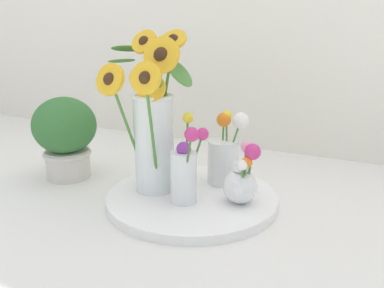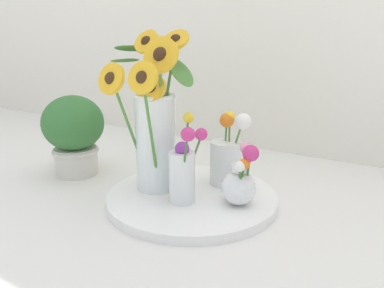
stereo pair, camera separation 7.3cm
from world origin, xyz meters
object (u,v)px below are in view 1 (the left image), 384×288
Objects in this scene: vase_small_center at (185,169)px; vase_small_back at (224,155)px; serving_tray at (192,198)px; vase_bulb_right at (242,181)px; mason_jar_sunflowers at (153,126)px; potted_plant at (65,134)px.

vase_small_center is 0.16m from vase_small_back.
vase_bulb_right reaches higher than serving_tray.
mason_jar_sunflowers is 0.32m from potted_plant.
potted_plant is at bearing -178.82° from vase_bulb_right.
vase_small_center is 0.14m from vase_bulb_right.
vase_bulb_right is (0.12, 0.05, -0.03)m from vase_small_center.
vase_small_center is at bearing -156.54° from vase_bulb_right.
vase_small_back is 0.81× the size of potted_plant.
potted_plant is at bearing -178.91° from serving_tray.
mason_jar_sunflowers is 1.94× the size of vase_small_center.
mason_jar_sunflowers is 0.14m from vase_small_center.
serving_tray is 0.15m from vase_small_back.
potted_plant reaches higher than vase_bulb_right.
serving_tray is at bearing 1.09° from potted_plant.
potted_plant reaches higher than serving_tray.
mason_jar_sunflowers reaches higher than vase_small_center.
serving_tray is 0.11m from vase_small_center.
vase_small_center reaches higher than vase_bulb_right.
mason_jar_sunflowers is (-0.10, -0.02, 0.18)m from serving_tray.
serving_tray is 2.19× the size of vase_small_back.
vase_small_center is at bearing -16.36° from mason_jar_sunflowers.
mason_jar_sunflowers is at bearing -174.53° from vase_bulb_right.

